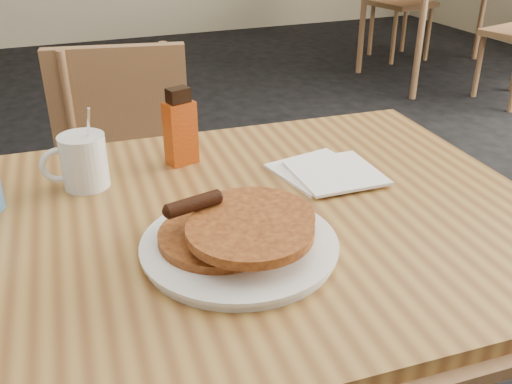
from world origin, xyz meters
The scene contains 6 objects.
main_table centered at (-0.07, 0.05, 0.71)m, with size 1.31×0.93×0.75m.
chair_main_far centered at (-0.07, 0.77, 0.52)m, with size 0.46×0.47×0.87m.
pancake_plate centered at (-0.04, -0.06, 0.77)m, with size 0.30×0.30×0.09m.
coffee_mug centered at (-0.23, 0.25, 0.80)m, with size 0.12×0.09×0.16m.
syrup_bottle centered at (-0.03, 0.29, 0.82)m, with size 0.07×0.05×0.16m.
napkin_stack centered at (0.22, 0.13, 0.76)m, with size 0.20×0.21×0.01m.
Camera 1 is at (-0.29, -0.76, 1.24)m, focal length 40.00 mm.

